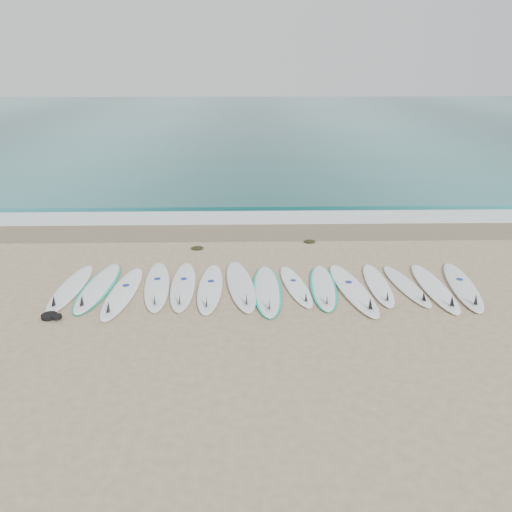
{
  "coord_description": "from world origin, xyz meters",
  "views": [
    {
      "loc": [
        -0.48,
        -10.44,
        5.01
      ],
      "look_at": [
        -0.23,
        1.09,
        0.4
      ],
      "focal_mm": 35.0,
      "sensor_mm": 36.0,
      "label": 1
    }
  ],
  "objects_px": {
    "surfboard_0": "(70,289)",
    "surfboard_14": "(463,287)",
    "surfboard_7": "(267,290)",
    "leash_coil": "(51,316)"
  },
  "relations": [
    {
      "from": "surfboard_7",
      "to": "leash_coil",
      "type": "bearing_deg",
      "value": -166.12
    },
    {
      "from": "surfboard_7",
      "to": "surfboard_0",
      "type": "bearing_deg",
      "value": 177.69
    },
    {
      "from": "surfboard_0",
      "to": "surfboard_14",
      "type": "height_order",
      "value": "surfboard_14"
    },
    {
      "from": "surfboard_0",
      "to": "leash_coil",
      "type": "relative_size",
      "value": 5.79
    },
    {
      "from": "surfboard_14",
      "to": "surfboard_7",
      "type": "bearing_deg",
      "value": -171.34
    },
    {
      "from": "surfboard_14",
      "to": "leash_coil",
      "type": "bearing_deg",
      "value": -164.61
    },
    {
      "from": "surfboard_0",
      "to": "surfboard_7",
      "type": "distance_m",
      "value": 4.55
    },
    {
      "from": "leash_coil",
      "to": "surfboard_7",
      "type": "bearing_deg",
      "value": 14.15
    },
    {
      "from": "surfboard_7",
      "to": "surfboard_14",
      "type": "distance_m",
      "value": 4.55
    },
    {
      "from": "surfboard_0",
      "to": "surfboard_7",
      "type": "xyz_separation_m",
      "value": [
        4.54,
        -0.16,
        -0.01
      ]
    }
  ]
}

